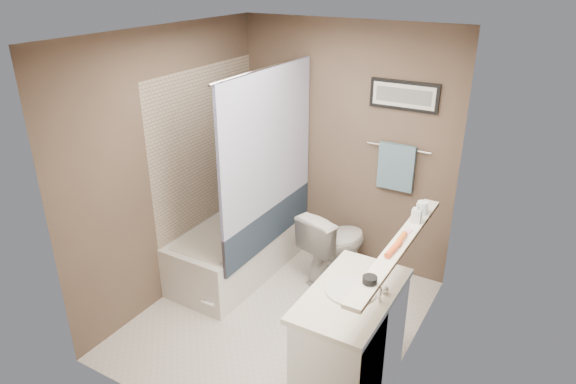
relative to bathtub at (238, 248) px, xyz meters
The scene contains 33 objects.
ground 0.91m from the bathtub, 31.47° to the right, with size 2.50×2.50×0.00m, color silver.
ceiling 2.30m from the bathtub, 31.47° to the right, with size 2.20×2.50×0.04m, color white.
wall_back 1.44m from the bathtub, 45.79° to the left, with size 2.20×0.04×2.40m, color brown.
wall_front 2.08m from the bathtub, 66.06° to the right, with size 2.20×0.04×2.40m, color brown.
wall_left 1.11m from the bathtub, 125.71° to the right, with size 0.04×2.50×2.40m, color brown.
wall_right 2.11m from the bathtub, 14.08° to the right, with size 0.04×2.50×2.40m, color brown.
tile_surround 0.83m from the bathtub, behind, with size 0.02×1.55×2.00m, color tan.
curtain_rod 1.83m from the bathtub, ahead, with size 0.02×0.02×1.55m, color silver.
curtain_upper 1.20m from the bathtub, ahead, with size 0.03×1.45×1.28m, color silver.
curtain_lower 0.48m from the bathtub, ahead, with size 0.03×1.45×0.36m, color #233142.
mirror 2.37m from the bathtub, 18.31° to the right, with size 0.02×1.60×1.00m, color silver.
shelf 2.07m from the bathtub, 18.84° to the right, with size 0.12×1.60×0.03m, color silver.
towel_bar 1.83m from the bathtub, 30.18° to the left, with size 0.02×0.02×0.60m, color silver.
towel 1.73m from the bathtub, 29.52° to the left, with size 0.34×0.05×0.44m, color #81AEBC.
art_frame 2.15m from the bathtub, 30.74° to the left, with size 0.62×0.03×0.26m, color black.
art_mat 2.15m from the bathtub, 30.28° to the left, with size 0.56×0.00×0.20m, color white.
art_image 2.15m from the bathtub, 30.18° to the left, with size 0.50×0.00×0.13m, color #595959.
door 2.27m from the bathtub, 52.61° to the right, with size 0.80×0.02×2.00m, color silver.
door_handle 2.05m from the bathtub, 59.54° to the right, with size 0.02×0.02×0.10m, color silver.
bathtub is the anchor object (origin of this frame).
tub_rim 0.25m from the bathtub, 153.43° to the left, with size 0.56×1.36×0.02m, color beige.
toilet 0.96m from the bathtub, 23.08° to the left, with size 0.41×0.72×0.73m, color silver.
vanity 1.85m from the bathtub, 29.60° to the right, with size 0.50×0.90×0.80m, color white.
countertop 1.92m from the bathtub, 29.76° to the right, with size 0.54×0.96×0.04m, color silver.
sink_basin 1.92m from the bathtub, 29.91° to the right, with size 0.34×0.34×0.01m, color silver.
faucet_spout 2.10m from the bathtub, 27.05° to the right, with size 0.02×0.02×0.10m, color silver.
faucet_knob 2.05m from the bathtub, 24.44° to the right, with size 0.05×0.05×0.05m, color silver.
candle_bowl_near 2.29m from the bathtub, 32.45° to the right, with size 0.09×0.09×0.04m, color black.
hair_brush_front 2.12m from the bathtub, 22.02° to the right, with size 0.04×0.04×0.22m, color #E24C1F.
hair_brush_back 2.08m from the bathtub, 18.46° to the right, with size 0.04×0.04×0.22m, color #D3601D.
pink_comb 2.04m from the bathtub, 14.32° to the right, with size 0.03×0.16×0.01m, color pink.
glass_jar 2.01m from the bathtub, ahead, with size 0.08×0.08×0.10m, color white.
soap_bottle 2.03m from the bathtub, ahead, with size 0.07×0.07×0.15m, color #999999.
Camera 1 is at (1.89, -3.12, 2.84)m, focal length 32.00 mm.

